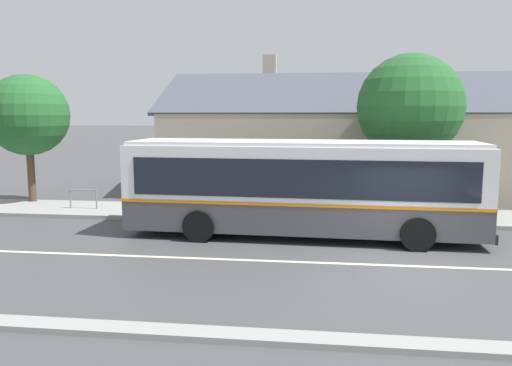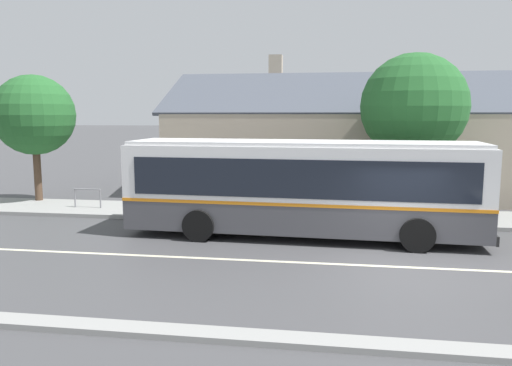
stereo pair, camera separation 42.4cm
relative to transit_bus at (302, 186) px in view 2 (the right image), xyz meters
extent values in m
plane|color=#424244|center=(2.89, -2.90, -1.66)|extent=(300.00, 300.00, 0.00)
cube|color=gray|center=(2.89, 3.10, -1.58)|extent=(60.00, 3.00, 0.15)
cube|color=gray|center=(2.89, -7.65, -1.60)|extent=(60.00, 0.50, 0.12)
cube|color=beige|center=(2.89, -2.90, -1.65)|extent=(60.00, 0.16, 0.01)
cube|color=tan|center=(3.45, 10.55, 0.30)|extent=(20.42, 9.62, 3.91)
cube|color=#424751|center=(3.45, 8.15, 3.28)|extent=(21.02, 4.87, 2.19)
cube|color=#424751|center=(3.45, 12.96, 3.28)|extent=(21.02, 4.87, 2.19)
cube|color=tan|center=(-2.17, 11.51, 4.80)|extent=(0.70, 0.70, 1.20)
cube|color=black|center=(-3.70, 5.71, 0.50)|extent=(1.10, 0.06, 1.30)
cube|color=#4C3323|center=(6.51, 5.71, -0.61)|extent=(1.00, 0.06, 2.10)
cube|color=#47474C|center=(-0.02, 0.00, -0.92)|extent=(11.20, 2.93, 0.92)
cube|color=orange|center=(-0.02, 0.00, -0.41)|extent=(11.22, 2.95, 0.10)
cube|color=white|center=(-0.02, 0.00, 0.47)|extent=(11.20, 2.93, 1.66)
cube|color=white|center=(-0.02, 0.00, 1.36)|extent=(10.98, 2.79, 0.12)
cube|color=black|center=(0.03, 1.26, 0.37)|extent=(10.22, 0.42, 1.16)
cube|color=black|center=(-0.07, -1.27, 0.37)|extent=(10.22, 0.42, 1.16)
cube|color=black|center=(5.56, -0.22, 0.37)|extent=(0.12, 2.20, 1.16)
cube|color=black|center=(5.56, -0.22, 1.16)|extent=(0.11, 1.75, 0.24)
cube|color=black|center=(5.58, -0.22, -1.26)|extent=(0.18, 2.50, 0.28)
cube|color=#192D99|center=(-1.36, 1.32, -0.92)|extent=(3.11, 0.15, 0.65)
cube|color=black|center=(4.36, 1.10, -0.22)|extent=(0.90, 0.06, 2.33)
cylinder|color=black|center=(3.47, 1.12, -1.16)|extent=(1.01, 0.32, 1.00)
cylinder|color=black|center=(3.38, -1.38, -1.16)|extent=(1.01, 0.32, 1.00)
cylinder|color=black|center=(-3.02, 1.37, -1.16)|extent=(1.01, 0.32, 1.00)
cylinder|color=black|center=(-3.12, -1.13, -1.16)|extent=(1.01, 0.32, 1.00)
cube|color=#4C4C4C|center=(-5.72, 3.12, -1.06)|extent=(1.76, 0.10, 0.04)
cube|color=#4C4C4C|center=(-5.72, 2.98, -1.06)|extent=(1.76, 0.10, 0.04)
cube|color=#4C4C4C|center=(-5.72, 2.83, -1.06)|extent=(1.76, 0.10, 0.04)
cube|color=#4C4C4C|center=(-5.72, 2.71, -0.76)|extent=(1.76, 0.04, 0.10)
cube|color=#4C4C4C|center=(-5.72, 2.71, -0.62)|extent=(1.76, 0.04, 0.10)
cube|color=black|center=(-5.01, 2.98, -1.28)|extent=(0.08, 0.43, 0.45)
cube|color=black|center=(-6.42, 2.98, -1.28)|extent=(0.08, 0.43, 0.45)
cube|color=#4C4C4C|center=(-1.96, 2.62, -1.06)|extent=(1.89, 0.10, 0.04)
cube|color=#4C4C4C|center=(-1.96, 2.47, -1.06)|extent=(1.89, 0.10, 0.04)
cube|color=#4C4C4C|center=(-1.96, 2.33, -1.06)|extent=(1.89, 0.10, 0.04)
cube|color=#4C4C4C|center=(-1.96, 2.20, -0.76)|extent=(1.89, 0.04, 0.10)
cube|color=#4C4C4C|center=(-1.96, 2.20, -0.62)|extent=(1.89, 0.04, 0.10)
cube|color=black|center=(-1.20, 2.47, -1.28)|extent=(0.08, 0.43, 0.45)
cube|color=black|center=(-2.72, 2.47, -1.28)|extent=(0.08, 0.43, 0.45)
cylinder|color=#4C3828|center=(3.98, 4.18, -0.21)|extent=(0.33, 0.33, 2.89)
sphere|color=#235B28|center=(3.98, 4.18, 2.55)|extent=(4.05, 4.05, 4.05)
cylinder|color=#4C3828|center=(-11.84, 4.23, -0.28)|extent=(0.32, 0.32, 2.76)
sphere|color=#235B28|center=(-11.84, 4.23, 2.23)|extent=(3.45, 3.45, 3.45)
sphere|color=#235B28|center=(-11.91, 4.53, 1.71)|extent=(2.18, 2.18, 2.18)
cylinder|color=gray|center=(5.83, 2.10, -0.31)|extent=(0.07, 0.07, 2.40)
cube|color=#1959A5|center=(5.83, 2.08, 0.64)|extent=(0.36, 0.03, 0.48)
cylinder|color=slate|center=(-9.41, 2.91, -1.13)|extent=(0.06, 0.06, 0.75)
cylinder|color=slate|center=(-8.31, 2.91, -1.13)|extent=(0.06, 0.06, 0.75)
cylinder|color=slate|center=(-8.86, 2.91, -0.76)|extent=(1.10, 0.06, 0.06)
camera|label=1|loc=(0.49, -15.85, 2.27)|focal=35.00mm
camera|label=2|loc=(0.91, -15.79, 2.27)|focal=35.00mm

